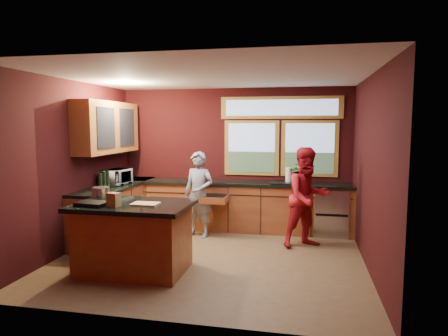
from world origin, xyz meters
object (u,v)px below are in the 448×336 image
(person_grey, at_px, (199,194))
(person_red, at_px, (307,197))
(island, at_px, (134,237))
(cutting_board, at_px, (145,204))
(stock_pot, at_px, (101,193))

(person_grey, relative_size, person_red, 0.93)
(island, relative_size, person_grey, 1.02)
(person_grey, distance_m, cutting_board, 1.91)
(island, bearing_deg, stock_pot, 164.74)
(person_grey, height_order, person_red, person_red)
(person_grey, relative_size, stock_pot, 6.36)
(stock_pot, bearing_deg, person_grey, 59.86)
(island, height_order, stock_pot, stock_pot)
(person_grey, xyz_separation_m, person_red, (1.90, -0.24, 0.06))
(island, height_order, cutting_board, cutting_board)
(person_red, height_order, stock_pot, person_red)
(person_red, bearing_deg, cutting_board, -174.00)
(person_red, bearing_deg, stock_pot, 174.94)
(island, xyz_separation_m, person_red, (2.32, 1.59, 0.34))
(cutting_board, bearing_deg, person_grey, 83.13)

